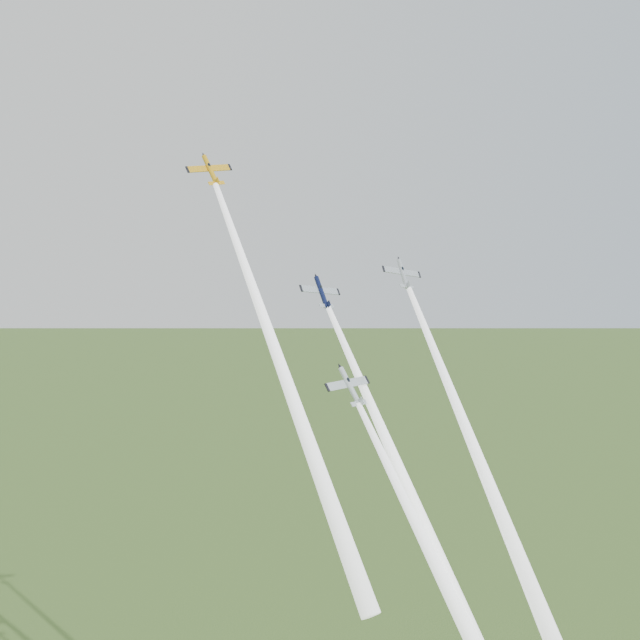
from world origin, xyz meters
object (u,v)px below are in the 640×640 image
at_px(plane_navy, 322,292).
at_px(plane_silver_low, 350,386).
at_px(plane_silver_right, 403,274).
at_px(plane_yellow, 210,170).

distance_m(plane_navy, plane_silver_low, 20.02).
bearing_deg(plane_silver_right, plane_navy, 158.91).
height_order(plane_navy, plane_silver_right, plane_silver_right).
relative_size(plane_silver_right, plane_silver_low, 0.89).
bearing_deg(plane_yellow, plane_silver_low, -57.53).
height_order(plane_yellow, plane_navy, plane_yellow).
distance_m(plane_yellow, plane_navy, 27.88).
relative_size(plane_yellow, plane_silver_low, 0.93).
xyz_separation_m(plane_yellow, plane_silver_low, (18.95, -17.23, -34.66)).
xyz_separation_m(plane_yellow, plane_navy, (18.54, -2.97, -20.61)).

